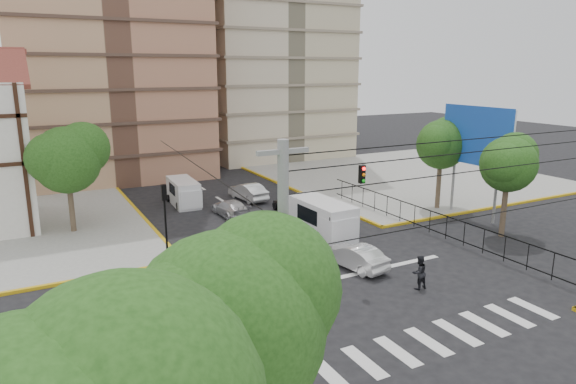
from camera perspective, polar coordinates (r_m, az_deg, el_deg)
ground at (r=27.06m, az=7.80°, el=-10.15°), size 160.00×160.00×0.00m
sidewalk_ne at (r=54.02m, az=12.75°, el=1.74°), size 26.00×26.00×0.15m
crosswalk_stripes at (r=22.99m, az=16.83°, el=-15.14°), size 12.00×2.40×0.01m
stop_line at (r=27.96m, az=6.35°, el=-9.29°), size 13.00×0.40×0.01m
park_fence at (r=35.75m, az=15.39°, el=-4.57°), size 0.10×22.50×1.66m
billboard at (r=39.34m, az=20.28°, el=5.67°), size 0.36×6.20×8.10m
tree_sw_near at (r=12.05m, az=-6.56°, el=-13.96°), size 5.63×4.60×7.57m
tree_park_a at (r=35.90m, az=23.38°, el=3.12°), size 4.41×3.60×6.83m
tree_park_c at (r=41.22m, az=16.76°, el=5.33°), size 4.65×3.80×7.25m
tree_tudor at (r=36.55m, az=-23.26°, el=3.63°), size 5.39×4.40×7.43m
traffic_light_nw at (r=29.65m, az=-13.52°, el=-1.90°), size 0.28×0.22×4.40m
traffic_light_hanging at (r=23.71m, az=11.11°, el=1.33°), size 18.00×9.12×0.92m
utility_pole_sw at (r=13.78m, az=-0.52°, el=-12.51°), size 1.40×0.28×9.00m
van_right_lane at (r=33.44m, az=3.98°, el=-3.20°), size 2.34×5.54×2.47m
van_left_lane at (r=42.32m, az=-11.46°, el=-0.14°), size 2.02×4.67×2.07m
car_silver_front_left at (r=29.27m, az=-0.71°, el=-6.54°), size 2.32×4.66×1.53m
car_white_front_right at (r=28.93m, az=7.44°, el=-7.10°), size 2.10×4.28×1.35m
car_grey_mid_left at (r=34.18m, az=-3.72°, el=-3.72°), size 2.74×5.16×1.38m
car_silver_rear_left at (r=38.85m, az=-6.42°, el=-1.77°), size 1.89×4.31×1.23m
car_darkgrey_mid_right at (r=39.44m, az=0.22°, el=-1.39°), size 1.58×3.84×1.30m
car_white_rear_right at (r=43.38m, az=-4.47°, el=0.05°), size 2.05×4.56×1.45m
pedestrian_crosswalk at (r=26.84m, az=14.36°, el=-8.65°), size 0.86×0.67×1.75m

